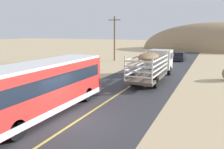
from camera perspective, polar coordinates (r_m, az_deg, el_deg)
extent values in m
plane|color=#CCB284|center=(13.00, -9.24, -11.93)|extent=(240.00, 240.00, 0.00)
cube|color=#38383D|center=(13.00, -9.25, -11.89)|extent=(8.00, 120.00, 0.02)
cube|color=#D8CC4C|center=(12.99, -9.25, -11.85)|extent=(0.16, 117.60, 0.00)
cube|color=silver|center=(26.77, 12.30, 3.85)|extent=(2.50, 2.20, 2.20)
cube|color=#192333|center=(26.72, 12.34, 4.81)|extent=(2.53, 1.54, 0.70)
cube|color=brown|center=(21.76, 9.17, -0.58)|extent=(2.50, 6.40, 0.24)
cylinder|color=silver|center=(24.86, 8.52, 3.73)|extent=(0.12, 0.12, 2.20)
cylinder|color=silver|center=(24.33, 13.92, 3.37)|extent=(0.12, 0.12, 2.20)
cylinder|color=silver|center=(18.96, 3.29, 1.59)|extent=(0.12, 0.12, 2.20)
cylinder|color=silver|center=(18.25, 10.28, 1.06)|extent=(0.12, 0.12, 2.20)
cube|color=silver|center=(22.00, 6.17, 1.11)|extent=(0.08, 6.30, 0.12)
cube|color=silver|center=(21.38, 12.34, 0.63)|extent=(0.08, 6.30, 0.12)
cube|color=silver|center=(18.68, 6.65, -0.68)|extent=(2.40, 0.08, 0.12)
cube|color=silver|center=(21.92, 6.19, 2.24)|extent=(0.08, 6.30, 0.12)
cube|color=silver|center=(21.31, 12.39, 1.79)|extent=(0.08, 6.30, 0.12)
cube|color=silver|center=(18.59, 6.68, 0.65)|extent=(2.40, 0.08, 0.12)
cube|color=silver|center=(21.86, 6.22, 3.38)|extent=(0.08, 6.30, 0.12)
cube|color=silver|center=(21.24, 12.44, 2.96)|extent=(0.08, 6.30, 0.12)
cube|color=silver|center=(18.52, 6.71, 1.99)|extent=(2.40, 0.08, 0.12)
cube|color=silver|center=(21.81, 6.24, 4.52)|extent=(0.08, 6.30, 0.12)
cube|color=silver|center=(21.19, 12.48, 4.14)|extent=(0.08, 6.30, 0.12)
cube|color=silver|center=(18.46, 6.74, 3.34)|extent=(2.40, 0.08, 0.12)
ellipsoid|color=#8C6B4C|center=(21.46, 9.33, 4.58)|extent=(1.75, 3.84, 0.70)
cylinder|color=black|center=(27.20, 9.95, 1.38)|extent=(0.32, 1.10, 1.10)
cylinder|color=black|center=(26.75, 14.48, 1.04)|extent=(0.32, 1.10, 1.10)
cylinder|color=black|center=(20.90, 5.34, -1.38)|extent=(0.32, 1.10, 1.10)
cylinder|color=black|center=(20.32, 11.16, -1.91)|extent=(0.32, 1.10, 1.10)
cube|color=red|center=(14.13, -17.04, -3.06)|extent=(2.50, 10.00, 2.70)
cube|color=white|center=(13.87, -17.37, 2.68)|extent=(2.45, 9.80, 0.16)
cube|color=#192333|center=(14.03, -17.15, -1.19)|extent=(2.54, 9.20, 0.80)
cube|color=silver|center=(14.44, -16.79, -7.49)|extent=(2.53, 9.80, 0.36)
cylinder|color=black|center=(17.54, -12.54, -4.19)|extent=(0.30, 1.00, 1.00)
cylinder|color=black|center=(16.35, -6.33, -5.11)|extent=(0.30, 1.00, 1.00)
cylinder|color=black|center=(11.58, -23.34, -12.89)|extent=(0.30, 1.00, 1.00)
cube|color=black|center=(40.68, 16.85, 4.18)|extent=(1.80, 4.40, 0.70)
cube|color=#192333|center=(40.72, 16.92, 5.10)|extent=(1.53, 2.20, 0.60)
cylinder|color=black|center=(42.11, 16.02, 4.19)|extent=(0.22, 0.66, 0.66)
cylinder|color=black|center=(41.92, 18.15, 4.04)|extent=(0.22, 0.66, 0.66)
cylinder|color=black|center=(39.52, 15.44, 3.79)|extent=(0.22, 0.66, 0.66)
cylinder|color=black|center=(39.31, 17.72, 3.63)|extent=(0.22, 0.66, 0.66)
cylinder|color=brown|center=(38.80, 0.64, 9.13)|extent=(0.24, 0.24, 7.54)
cube|color=brown|center=(38.83, 0.65, 13.81)|extent=(2.20, 0.14, 0.14)
ellipsoid|color=#997C5A|center=(68.63, 24.63, 5.80)|extent=(39.77, 23.72, 15.03)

